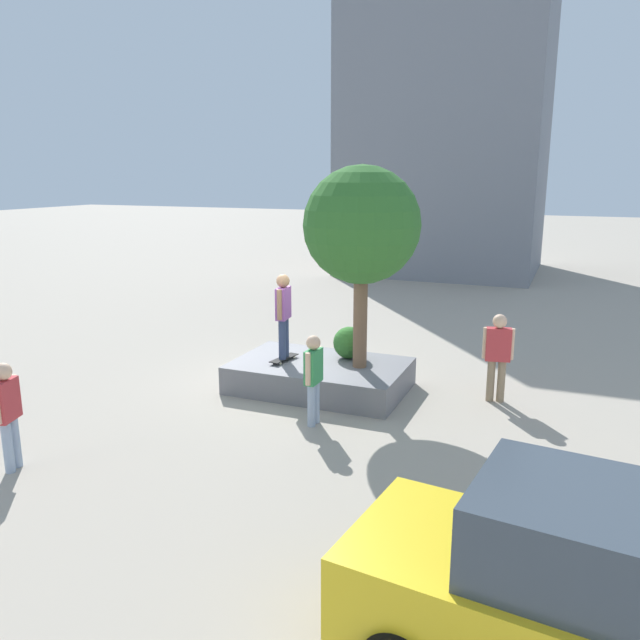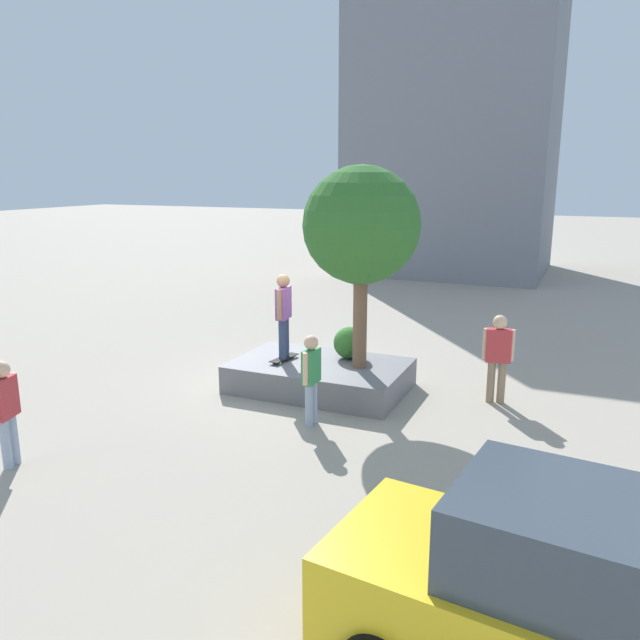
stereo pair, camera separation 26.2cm
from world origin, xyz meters
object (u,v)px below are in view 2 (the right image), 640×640
at_px(plaza_tree, 361,226).
at_px(pedestrian_crossing, 5,407).
at_px(bystander_watching, 311,374).
at_px(planter_ledge, 320,376).
at_px(skateboarder, 284,310).
at_px(taxi_cab, 576,605).
at_px(skateboard, 284,358).
at_px(passerby_with_bag, 498,353).

height_order(plaza_tree, pedestrian_crossing, plaza_tree).
distance_m(plaza_tree, pedestrian_crossing, 6.83).
distance_m(plaza_tree, bystander_watching, 3.06).
distance_m(planter_ledge, skateboarder, 1.56).
relative_size(planter_ledge, taxi_cab, 0.83).
height_order(skateboard, skateboarder, skateboarder).
relative_size(plaza_tree, skateboarder, 2.27).
bearing_deg(skateboarder, skateboard, 63.43).
distance_m(planter_ledge, bystander_watching, 2.00).
relative_size(taxi_cab, pedestrian_crossing, 2.52).
bearing_deg(pedestrian_crossing, skateboard, -113.74).
bearing_deg(planter_ledge, skateboarder, 14.67).
relative_size(skateboarder, bystander_watching, 1.07).
distance_m(skateboard, skateboarder, 1.03).
bearing_deg(skateboarder, pedestrian_crossing, 66.26).
bearing_deg(planter_ledge, pedestrian_crossing, 60.50).
height_order(skateboarder, bystander_watching, skateboarder).
height_order(plaza_tree, skateboard, plaza_tree).
height_order(planter_ledge, bystander_watching, bystander_watching).
bearing_deg(pedestrian_crossing, bystander_watching, -136.41).
distance_m(planter_ledge, pedestrian_crossing, 5.94).
relative_size(planter_ledge, plaza_tree, 0.88).
bearing_deg(bystander_watching, plaza_tree, -97.23).
relative_size(plaza_tree, passerby_with_bag, 2.27).
height_order(planter_ledge, passerby_with_bag, passerby_with_bag).
distance_m(plaza_tree, skateboarder, 2.35).
relative_size(plaza_tree, bystander_watching, 2.42).
xyz_separation_m(taxi_cab, passerby_with_bag, (1.64, -7.09, 0.05)).
bearing_deg(taxi_cab, plaza_tree, -56.74).
bearing_deg(bystander_watching, passerby_with_bag, -139.35).
relative_size(planter_ledge, pedestrian_crossing, 2.08).
distance_m(skateboarder, passerby_with_bag, 4.32).
height_order(plaza_tree, bystander_watching, plaza_tree).
relative_size(pedestrian_crossing, bystander_watching, 1.03).
height_order(skateboarder, taxi_cab, skateboarder).
xyz_separation_m(skateboard, pedestrian_crossing, (2.17, 4.94, 0.34)).
bearing_deg(skateboarder, plaza_tree, -171.48).
xyz_separation_m(skateboarder, passerby_with_bag, (-4.19, -0.85, -0.64)).
bearing_deg(passerby_with_bag, skateboard, 11.47).
bearing_deg(taxi_cab, planter_ledge, -51.62).
bearing_deg(plaza_tree, planter_ledge, 3.05).
relative_size(bystander_watching, passerby_with_bag, 0.94).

